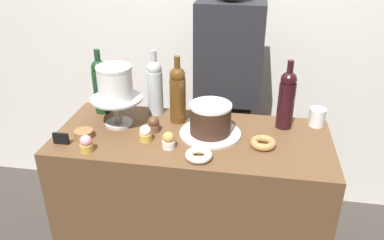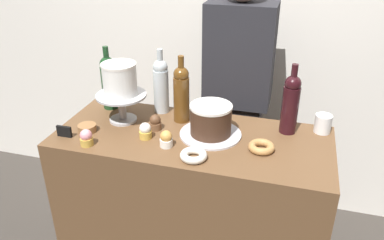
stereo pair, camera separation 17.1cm
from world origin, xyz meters
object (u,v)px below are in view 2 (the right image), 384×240
object	(u,v)px
cake_stand_pedestal	(122,103)
cookie_stack	(87,128)
cupcake_caramel	(166,139)
cupcake_vanilla	(145,131)
cupcake_strawberry	(86,138)
price_sign_chalkboard	(64,131)
donut_maple	(261,147)
wine_bottle_dark_red	(291,103)
wine_bottle_clear	(161,85)
white_layer_cake	(120,79)
donut_sugar	(194,155)
coffee_cup_ceramic	(323,124)
wine_bottle_green	(109,81)
chocolate_round_cake	(211,119)
barista_figure	(237,104)
wine_bottle_amber	(181,93)
cupcake_chocolate	(155,122)

from	to	relation	value
cake_stand_pedestal	cookie_stack	distance (m)	0.20
cupcake_caramel	cupcake_vanilla	distance (m)	0.12
cupcake_strawberry	price_sign_chalkboard	xyz separation A→B (m)	(-0.13, 0.04, -0.01)
cupcake_vanilla	donut_maple	size ratio (longest dim) A/B	0.66
cupcake_caramel	cupcake_strawberry	world-z (taller)	same
wine_bottle_dark_red	wine_bottle_clear	bearing A→B (deg)	175.67
white_layer_cake	wine_bottle_clear	world-z (taller)	wine_bottle_clear
cupcake_vanilla	donut_sugar	xyz separation A→B (m)	(0.25, -0.11, -0.02)
coffee_cup_ceramic	price_sign_chalkboard	bearing A→B (deg)	-161.94
wine_bottle_dark_red	wine_bottle_clear	size ratio (longest dim) A/B	1.00
wine_bottle_green	wine_bottle_dark_red	world-z (taller)	same
cupcake_strawberry	coffee_cup_ceramic	bearing A→B (deg)	22.27
cake_stand_pedestal	cupcake_strawberry	world-z (taller)	cake_stand_pedestal
chocolate_round_cake	barista_figure	world-z (taller)	barista_figure
donut_maple	coffee_cup_ceramic	size ratio (longest dim) A/B	1.32
cupcake_vanilla	cookie_stack	world-z (taller)	cupcake_vanilla
wine_bottle_amber	cupcake_chocolate	distance (m)	0.19
wine_bottle_clear	price_sign_chalkboard	xyz separation A→B (m)	(-0.33, -0.37, -0.12)
chocolate_round_cake	cupcake_chocolate	size ratio (longest dim) A/B	2.52
wine_bottle_amber	wine_bottle_green	bearing A→B (deg)	174.03
wine_bottle_clear	coffee_cup_ceramic	distance (m)	0.79
coffee_cup_ceramic	wine_bottle_green	bearing A→B (deg)	-178.77
wine_bottle_amber	cupcake_chocolate	xyz separation A→B (m)	(-0.09, -0.12, -0.11)
cupcake_strawberry	cookie_stack	xyz separation A→B (m)	(-0.06, 0.11, -0.02)
donut_maple	barista_figure	world-z (taller)	barista_figure
wine_bottle_amber	barista_figure	world-z (taller)	barista_figure
price_sign_chalkboard	cupcake_vanilla	bearing A→B (deg)	14.00
wine_bottle_dark_red	price_sign_chalkboard	distance (m)	1.02
cake_stand_pedestal	cupcake_strawberry	bearing A→B (deg)	-101.48
wine_bottle_clear	cupcake_chocolate	world-z (taller)	wine_bottle_clear
cake_stand_pedestal	wine_bottle_amber	size ratio (longest dim) A/B	0.73
wine_bottle_green	price_sign_chalkboard	distance (m)	0.37
wine_bottle_amber	cookie_stack	size ratio (longest dim) A/B	3.87
wine_bottle_amber	coffee_cup_ceramic	size ratio (longest dim) A/B	3.83
wine_bottle_dark_red	price_sign_chalkboard	world-z (taller)	wine_bottle_dark_red
white_layer_cake	wine_bottle_green	size ratio (longest dim) A/B	0.50
cupcake_vanilla	donut_maple	xyz separation A→B (m)	(0.51, 0.04, -0.02)
wine_bottle_amber	cupcake_caramel	size ratio (longest dim) A/B	4.38
chocolate_round_cake	wine_bottle_green	world-z (taller)	wine_bottle_green
wine_bottle_dark_red	cookie_stack	world-z (taller)	wine_bottle_dark_red
wine_bottle_dark_red	cupcake_chocolate	world-z (taller)	wine_bottle_dark_red
chocolate_round_cake	donut_sugar	distance (m)	0.22
cupcake_vanilla	price_sign_chalkboard	bearing A→B (deg)	-166.00
chocolate_round_cake	wine_bottle_dark_red	size ratio (longest dim) A/B	0.58
price_sign_chalkboard	white_layer_cake	bearing A→B (deg)	49.57
cookie_stack	wine_bottle_green	bearing A→B (deg)	92.52
cookie_stack	cupcake_chocolate	bearing A→B (deg)	19.63
cake_stand_pedestal	barista_figure	world-z (taller)	barista_figure
wine_bottle_dark_red	donut_sugar	distance (m)	0.51
cake_stand_pedestal	coffee_cup_ceramic	bearing A→B (deg)	8.90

